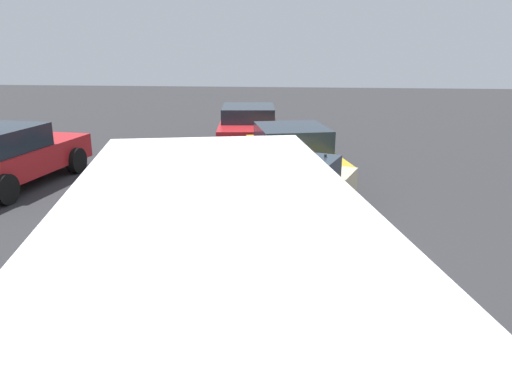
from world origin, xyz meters
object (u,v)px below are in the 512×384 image
at_px(parked_sedan_row_back_far, 6,156).
at_px(parked_sedan_far_left, 248,127).
at_px(parked_van_near_right, 219,372).
at_px(art_car_decorated, 275,203).
at_px(parked_sedan_behind_right, 293,156).

distance_m(parked_sedan_row_back_far, parked_sedan_far_left, 7.16).
relative_size(parked_van_near_right, parked_sedan_row_back_far, 1.25).
bearing_deg(parked_sedan_row_back_far, parked_sedan_far_left, -38.82).
height_order(parked_van_near_right, parked_sedan_row_back_far, parked_van_near_right).
xyz_separation_m(art_car_decorated, parked_sedan_behind_right, (3.68, -0.22, -0.03)).
bearing_deg(parked_sedan_behind_right, art_car_decorated, -17.43).
distance_m(parked_van_near_right, parked_sedan_row_back_far, 10.31).
distance_m(art_car_decorated, parked_van_near_right, 5.25).
height_order(parked_sedan_behind_right, parked_sedan_far_left, parked_sedan_behind_right).
bearing_deg(parked_sedan_far_left, art_car_decorated, -176.24).
bearing_deg(parked_van_near_right, art_car_decorated, -12.85).
xyz_separation_m(parked_van_near_right, parked_sedan_far_left, (13.07, 1.23, -0.61)).
relative_size(parked_sedan_row_back_far, parked_sedan_far_left, 0.95).
xyz_separation_m(parked_sedan_row_back_far, parked_sedan_far_left, (4.98, -5.14, -0.05)).
bearing_deg(parked_sedan_behind_right, parked_van_near_right, -15.82).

